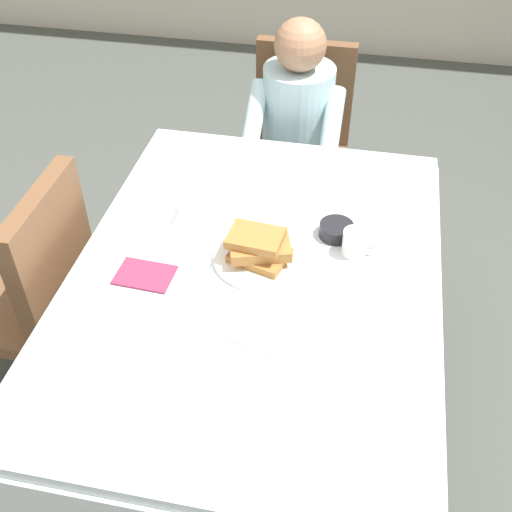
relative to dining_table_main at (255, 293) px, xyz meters
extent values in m
plane|color=#474C47|center=(0.00, 0.00, -0.65)|extent=(14.00, 14.00, 0.00)
cube|color=silver|center=(0.00, 0.00, 0.07)|extent=(1.10, 1.50, 0.04)
cube|color=silver|center=(0.00, 0.76, -0.04)|extent=(1.10, 0.01, 0.18)
cube|color=silver|center=(-0.56, 0.00, -0.04)|extent=(0.01, 1.50, 0.18)
cube|color=silver|center=(0.56, 0.00, -0.04)|extent=(0.01, 1.50, 0.18)
cylinder|color=brown|center=(-0.47, 0.67, -0.30)|extent=(0.07, 0.07, 0.70)
cylinder|color=brown|center=(0.47, 0.67, -0.30)|extent=(0.07, 0.07, 0.70)
cube|color=brown|center=(-0.02, 1.07, -0.23)|extent=(0.44, 0.44, 0.05)
cube|color=brown|center=(-0.02, 1.27, 0.04)|extent=(0.44, 0.06, 0.48)
cylinder|color=#2D2319|center=(0.16, 0.89, -0.45)|extent=(0.04, 0.04, 0.40)
cylinder|color=#2D2319|center=(-0.20, 0.89, -0.45)|extent=(0.04, 0.04, 0.40)
cylinder|color=#2D2319|center=(0.16, 1.25, -0.45)|extent=(0.04, 0.04, 0.40)
cylinder|color=#2D2319|center=(-0.20, 1.25, -0.45)|extent=(0.04, 0.04, 0.40)
cylinder|color=silver|center=(-0.02, 1.05, 0.03)|extent=(0.30, 0.30, 0.46)
sphere|color=#A37556|center=(-0.02, 1.03, 0.36)|extent=(0.21, 0.21, 0.21)
cylinder|color=silver|center=(0.14, 0.91, 0.10)|extent=(0.08, 0.29, 0.23)
cylinder|color=silver|center=(-0.18, 0.91, 0.10)|extent=(0.08, 0.29, 0.23)
cylinder|color=#383D51|center=(0.06, 0.87, -0.43)|extent=(0.10, 0.10, 0.45)
cylinder|color=#383D51|center=(-0.10, 0.87, -0.43)|extent=(0.10, 0.10, 0.45)
cube|color=brown|center=(-0.87, 0.00, -0.23)|extent=(0.44, 0.44, 0.05)
cube|color=brown|center=(-0.67, 0.00, 0.04)|extent=(0.06, 0.44, 0.48)
cylinder|color=#2D2319|center=(-1.05, 0.18, -0.45)|extent=(0.04, 0.04, 0.40)
cylinder|color=#2D2319|center=(-0.69, -0.18, -0.45)|extent=(0.04, 0.04, 0.40)
cylinder|color=#2D2319|center=(-0.69, 0.18, -0.45)|extent=(0.04, 0.04, 0.40)
cylinder|color=white|center=(0.00, 0.06, 0.10)|extent=(0.28, 0.28, 0.02)
cube|color=#A36B33|center=(0.01, 0.05, 0.12)|extent=(0.20, 0.17, 0.02)
cube|color=#A36B33|center=(0.01, 0.05, 0.15)|extent=(0.21, 0.18, 0.04)
cube|color=#A36B33|center=(-0.01, 0.05, 0.18)|extent=(0.17, 0.13, 0.03)
cylinder|color=white|center=(0.28, 0.14, 0.13)|extent=(0.08, 0.08, 0.08)
torus|color=white|center=(0.33, 0.14, 0.14)|extent=(0.05, 0.01, 0.05)
cylinder|color=black|center=(0.22, 0.22, 0.11)|extent=(0.11, 0.11, 0.04)
cone|color=silver|center=(-0.29, 0.19, 0.13)|extent=(0.08, 0.08, 0.07)
cube|color=silver|center=(-0.19, 0.04, 0.09)|extent=(0.03, 0.18, 0.00)
cube|color=silver|center=(0.19, 0.04, 0.09)|extent=(0.04, 0.20, 0.00)
cube|color=silver|center=(0.05, -0.29, 0.09)|extent=(0.15, 0.06, 0.00)
cube|color=#8C2D4C|center=(-0.32, -0.08, 0.09)|extent=(0.18, 0.13, 0.01)
camera|label=1|loc=(0.28, -1.36, 1.39)|focal=44.23mm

